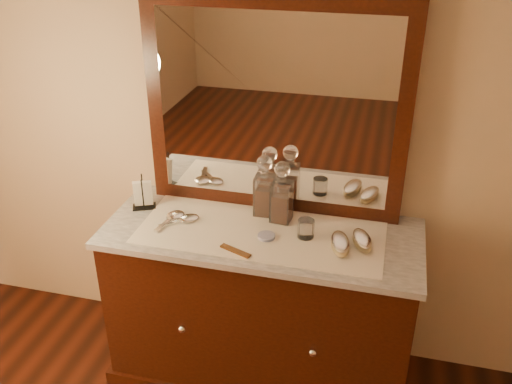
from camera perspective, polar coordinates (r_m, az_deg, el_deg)
dresser_cabinet at (r=2.79m, az=0.52°, el=-11.69°), size 1.40×0.55×0.82m
dresser_plinth at (r=3.04m, az=0.49°, el=-17.08°), size 1.46×0.59×0.08m
knob_left at (r=2.63m, az=-7.57°, el=-13.71°), size 0.04×0.04×0.04m
knob_right at (r=2.51m, az=5.83°, el=-16.01°), size 0.04×0.04×0.04m
marble_top at (r=2.54m, az=0.56°, el=-4.27°), size 1.44×0.59×0.03m
mirror_frame at (r=2.53m, az=1.96°, el=8.58°), size 1.20×0.08×1.00m
mirror_glass at (r=2.50m, az=1.78°, el=8.33°), size 1.06×0.01×0.86m
lace_runner at (r=2.51m, az=0.45°, el=-4.18°), size 1.10×0.45×0.00m
pin_dish at (r=2.47m, az=1.07°, el=-4.54°), size 0.08×0.08×0.01m
comb at (r=2.38m, az=-2.11°, el=-6.03°), size 0.15×0.08×0.01m
napkin_rack at (r=2.74m, az=-11.47°, el=-0.32°), size 0.13×0.11×0.16m
decanter_left at (r=2.60m, az=0.87°, el=0.04°), size 0.09×0.09×0.30m
decanter_right at (r=2.55m, az=2.65°, el=-0.63°), size 0.10×0.10×0.30m
brush_near at (r=2.41m, az=8.61°, el=-5.24°), size 0.11×0.19×0.05m
brush_far at (r=2.45m, az=10.79°, el=-4.88°), size 0.12×0.18×0.05m
hand_mirror_outer at (r=2.64m, az=-8.48°, el=-2.56°), size 0.10×0.21×0.02m
hand_mirror_inner at (r=2.61m, az=-7.20°, el=-2.77°), size 0.18×0.17×0.02m
tumblers at (r=2.47m, az=5.13°, el=-3.74°), size 0.07×0.07×0.08m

